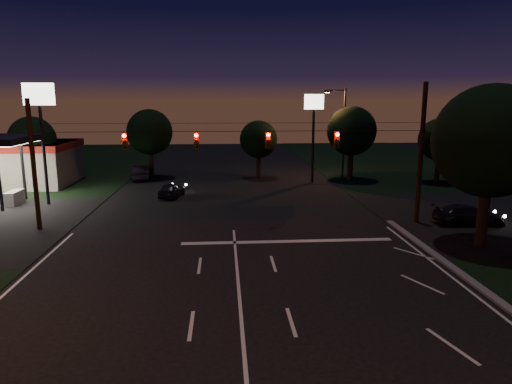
{
  "coord_description": "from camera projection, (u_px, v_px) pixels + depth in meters",
  "views": [
    {
      "loc": [
        -0.57,
        -13.12,
        7.91
      ],
      "look_at": [
        1.16,
        10.98,
        3.0
      ],
      "focal_mm": 32.0,
      "sensor_mm": 36.0,
      "label": 1
    }
  ],
  "objects": [
    {
      "name": "pole_sign_right",
      "position": [
        314.0,
        118.0,
        43.08
      ],
      "size": [
        1.8,
        0.3,
        8.4
      ],
      "color": "black",
      "rests_on": "ground"
    },
    {
      "name": "signal_span",
      "position": [
        232.0,
        139.0,
        27.97
      ],
      "size": [
        24.0,
        0.4,
        1.56
      ],
      "color": "black",
      "rests_on": "ground"
    },
    {
      "name": "street_light_right_far",
      "position": [
        342.0,
        127.0,
        45.46
      ],
      "size": [
        2.2,
        0.35,
        9.0
      ],
      "color": "black",
      "rests_on": "ground"
    },
    {
      "name": "ground",
      "position": [
        244.0,
        354.0,
        14.43
      ],
      "size": [
        140.0,
        140.0,
        0.0
      ],
      "primitive_type": "plane",
      "color": "black",
      "rests_on": "ground"
    },
    {
      "name": "tree_far_a",
      "position": [
        33.0,
        140.0,
        41.76
      ],
      "size": [
        4.2,
        4.2,
        6.42
      ],
      "color": "black",
      "rests_on": "ground"
    },
    {
      "name": "utility_pole_left",
      "position": [
        40.0,
        230.0,
        28.25
      ],
      "size": [
        0.28,
        0.28,
        8.0
      ],
      "primitive_type": "cylinder",
      "color": "black",
      "rests_on": "ground"
    },
    {
      "name": "car_cross",
      "position": [
        469.0,
        215.0,
        29.25
      ],
      "size": [
        4.53,
        2.05,
        1.29
      ],
      "primitive_type": "imported",
      "rotation": [
        0.0,
        0.0,
        1.51
      ],
      "color": "black",
      "rests_on": "ground"
    },
    {
      "name": "car_oncoming_a",
      "position": [
        172.0,
        190.0,
        37.55
      ],
      "size": [
        2.19,
        3.8,
        1.22
      ],
      "primitive_type": "imported",
      "rotation": [
        0.0,
        0.0,
        2.92
      ],
      "color": "black",
      "rests_on": "ground"
    },
    {
      "name": "pole_sign_left_near",
      "position": [
        40.0,
        112.0,
        33.57
      ],
      "size": [
        2.2,
        0.3,
        9.1
      ],
      "color": "black",
      "rests_on": "ground"
    },
    {
      "name": "utility_pole_right",
      "position": [
        416.0,
        222.0,
        29.94
      ],
      "size": [
        0.3,
        0.3,
        9.0
      ],
      "primitive_type": "cylinder",
      "color": "black",
      "rests_on": "ground"
    },
    {
      "name": "tree_far_b",
      "position": [
        150.0,
        133.0,
        46.31
      ],
      "size": [
        4.6,
        4.6,
        6.98
      ],
      "color": "black",
      "rests_on": "ground"
    },
    {
      "name": "tree_far_e",
      "position": [
        439.0,
        140.0,
        43.47
      ],
      "size": [
        4.0,
        4.0,
        6.18
      ],
      "color": "black",
      "rests_on": "ground"
    },
    {
      "name": "tree_far_c",
      "position": [
        259.0,
        140.0,
        46.23
      ],
      "size": [
        3.8,
        3.8,
        5.86
      ],
      "color": "black",
      "rests_on": "ground"
    },
    {
      "name": "tree_right_near",
      "position": [
        489.0,
        142.0,
        24.19
      ],
      "size": [
        6.0,
        6.0,
        8.76
      ],
      "color": "black",
      "rests_on": "ground"
    },
    {
      "name": "stop_bar",
      "position": [
        288.0,
        241.0,
        25.88
      ],
      "size": [
        12.0,
        0.5,
        0.01
      ],
      "primitive_type": "cube",
      "color": "silver",
      "rests_on": "ground"
    },
    {
      "name": "car_oncoming_b",
      "position": [
        140.0,
        172.0,
        45.81
      ],
      "size": [
        2.52,
        4.79,
        1.5
      ],
      "primitive_type": "imported",
      "rotation": [
        0.0,
        0.0,
        3.36
      ],
      "color": "black",
      "rests_on": "ground"
    },
    {
      "name": "tree_far_d",
      "position": [
        351.0,
        132.0,
        44.75
      ],
      "size": [
        4.8,
        4.8,
        7.3
      ],
      "color": "black",
      "rests_on": "ground"
    }
  ]
}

